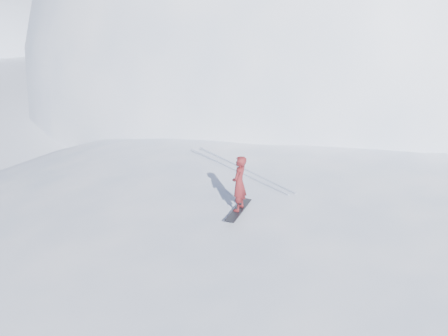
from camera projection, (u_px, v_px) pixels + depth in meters
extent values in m
plane|color=white|center=(329.00, 260.00, 14.35)|extent=(400.00, 400.00, 0.00)
ellipsoid|color=white|center=(299.00, 217.00, 17.23)|extent=(36.00, 28.00, 4.80)
ellipsoid|color=white|center=(319.00, 85.00, 45.16)|extent=(60.00, 56.00, 56.00)
ellipsoid|color=white|center=(259.00, 109.00, 35.01)|extent=(28.00, 24.00, 18.00)
ellipsoid|color=white|center=(206.00, 204.00, 18.35)|extent=(7.00, 6.30, 1.00)
ellipsoid|color=white|center=(379.00, 182.00, 20.68)|extent=(4.00, 3.60, 0.60)
cube|color=black|center=(239.00, 210.00, 12.82)|extent=(1.49, 1.29, 0.03)
imported|color=maroon|center=(239.00, 184.00, 12.47)|extent=(0.79, 0.75, 1.81)
cube|color=silver|center=(234.00, 169.00, 16.00)|extent=(1.11, 5.92, 0.04)
cube|color=silver|center=(242.00, 167.00, 16.16)|extent=(0.95, 5.94, 0.04)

